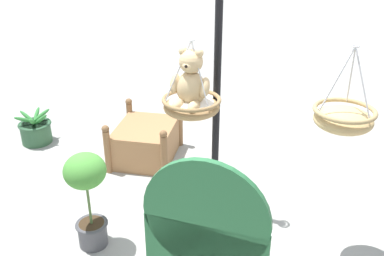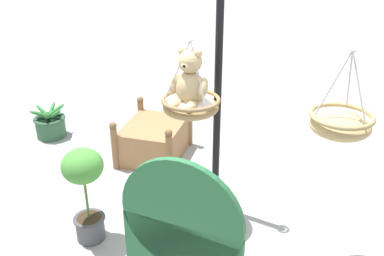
{
  "view_description": "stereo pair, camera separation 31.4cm",
  "coord_description": "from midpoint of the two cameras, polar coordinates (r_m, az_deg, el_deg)",
  "views": [
    {
      "loc": [
        -1.38,
        3.37,
        2.7
      ],
      "look_at": [
        -0.02,
        0.05,
        0.95
      ],
      "focal_mm": 39.94,
      "sensor_mm": 36.0,
      "label": 1
    },
    {
      "loc": [
        -1.66,
        3.23,
        2.7
      ],
      "look_at": [
        -0.02,
        0.05,
        0.95
      ],
      "focal_mm": 39.94,
      "sensor_mm": 36.0,
      "label": 2
    }
  ],
  "objects": [
    {
      "name": "ground_plane",
      "position": [
        4.52,
        -1.99,
        -10.67
      ],
      "size": [
        40.0,
        40.0,
        0.0
      ],
      "primitive_type": "plane",
      "color": "#9E9E99"
    },
    {
      "name": "display_pole_central",
      "position": [
        4.15,
        1.0,
        -1.79
      ],
      "size": [
        0.44,
        0.44,
        2.46
      ],
      "color": "black",
      "rests_on": "ground"
    },
    {
      "name": "hanging_basket_with_teddy",
      "position": [
        3.8,
        -2.44,
        3.03
      ],
      "size": [
        0.53,
        0.53,
        0.69
      ],
      "color": "#A37F51"
    },
    {
      "name": "teddy_bear",
      "position": [
        3.7,
        -2.66,
        6.1
      ],
      "size": [
        0.36,
        0.33,
        0.53
      ],
      "color": "tan"
    },
    {
      "name": "hanging_basket_left_high",
      "position": [
        3.45,
        17.15,
        1.26
      ],
      "size": [
        0.48,
        0.48,
        0.68
      ],
      "color": "tan"
    },
    {
      "name": "wooden_planter_box",
      "position": [
        5.34,
        -7.86,
        -1.7
      ],
      "size": [
        0.92,
        1.03,
        0.61
      ],
      "color": "#9E7047",
      "rests_on": "ground"
    },
    {
      "name": "potted_plant_flowering_red",
      "position": [
        6.13,
        -21.54,
        -0.32
      ],
      "size": [
        0.46,
        0.46,
        0.44
      ],
      "color": "#2D5638",
      "rests_on": "ground"
    },
    {
      "name": "potted_plant_tall_leafy",
      "position": [
        3.89,
        -16.08,
        -8.26
      ],
      "size": [
        0.37,
        0.37,
        0.94
      ],
      "color": "#4C4C51",
      "rests_on": "ground"
    },
    {
      "name": "display_sign_board",
      "position": [
        2.67,
        -1.78,
        -16.29
      ],
      "size": [
        0.77,
        0.09,
        1.54
      ],
      "color": "#286B3D",
      "rests_on": "ground"
    }
  ]
}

